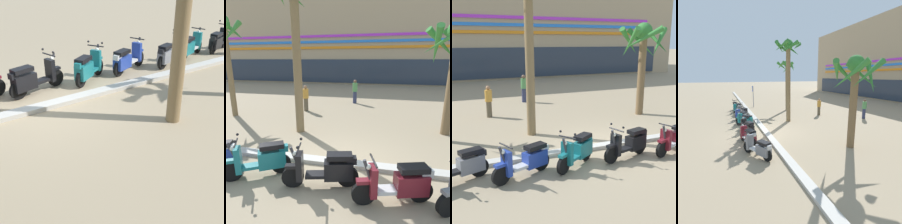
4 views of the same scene
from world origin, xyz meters
TOP-DOWN VIEW (x-y plane):
  - ground_plane at (0.00, 0.00)m, footprint 200.00×200.00m
  - curb_strip at (0.00, -0.00)m, footprint 60.00×0.36m
  - scooter_black_lead_nearest at (-8.00, -1.03)m, footprint 1.68×0.78m
  - scooter_teal_mid_rear at (-6.42, -1.09)m, footprint 1.72×0.81m
  - scooter_grey_mid_front at (-5.06, -0.80)m, footprint 1.80×0.83m
  - scooter_blue_tail_end at (-3.37, -1.10)m, footprint 1.75×0.87m
  - scooter_teal_second_in_line at (-1.79, -1.01)m, footprint 1.51×1.02m
  - scooter_black_last_in_row at (-0.02, -1.08)m, footprint 1.81×0.74m

SIDE VIEW (x-z plane):
  - ground_plane at x=0.00m, z-range 0.00..0.00m
  - curb_strip at x=0.00m, z-range 0.00..0.12m
  - scooter_black_lead_nearest at x=-8.00m, z-range -0.14..1.03m
  - scooter_blue_tail_end at x=-3.37m, z-range -0.08..0.97m
  - scooter_grey_mid_front at x=-5.06m, z-range -0.14..1.04m
  - scooter_teal_mid_rear at x=-6.42m, z-range -0.07..0.97m
  - scooter_black_last_in_row at x=-0.02m, z-range -0.13..1.05m
  - scooter_teal_second_in_line at x=-1.79m, z-range -0.12..1.05m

